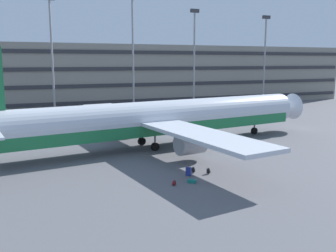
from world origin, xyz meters
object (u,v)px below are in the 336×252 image
Objects in this scene: airliner at (157,120)px; backpack_laid_flat at (174,183)px; backpack_upright at (209,171)px; suitcase_small at (192,181)px; suitcase_orange at (189,171)px; backpack_scuffed at (193,170)px.

airliner is 91.55× the size of backpack_laid_flat.
suitcase_small is at bearing -146.54° from backpack_upright.
backpack_upright is (1.83, -0.13, -0.15)m from suitcase_orange.
suitcase_orange is at bearing 40.48° from backpack_laid_flat.
backpack_laid_flat is 3.90m from backpack_scuffed.
suitcase_small is (-2.03, -12.98, -2.98)m from airliner.
suitcase_small is at bearing -107.81° from suitcase_orange.
backpack_scuffed is at bearing 140.81° from backpack_upright.
airliner is at bearing 91.77° from backpack_upright.
airliner is 50.68× the size of suitcase_orange.
backpack_scuffed is at bearing 60.64° from suitcase_small.
suitcase_orange reaches higher than backpack_laid_flat.
suitcase_orange is at bearing -138.96° from backpack_scuffed.
backpack_upright reaches higher than backpack_scuffed.
suitcase_small is at bearing -119.36° from backpack_scuffed.
backpack_laid_flat is (-2.15, -1.83, -0.19)m from suitcase_orange.
airliner is at bearing 74.51° from backpack_laid_flat.
airliner is at bearing 82.51° from suitcase_orange.
backpack_laid_flat reaches higher than suitcase_small.
backpack_laid_flat is 0.87× the size of backpack_scuffed.
airliner is 13.47m from suitcase_small.
backpack_scuffed is (0.81, 0.70, -0.16)m from suitcase_orange.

